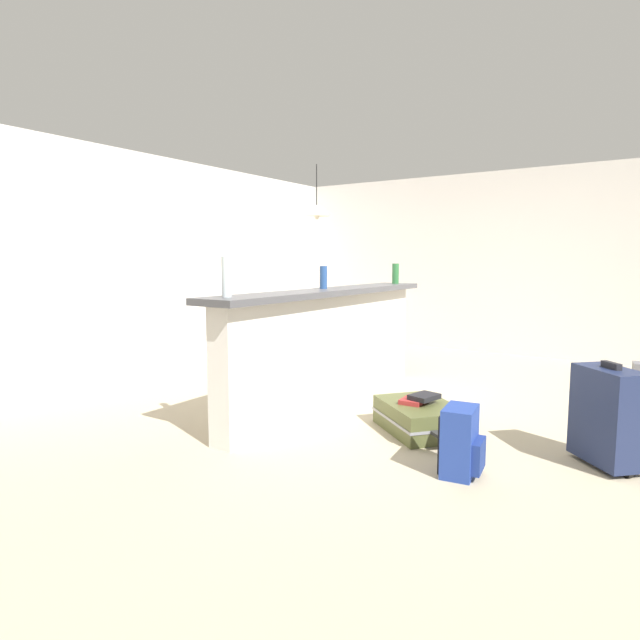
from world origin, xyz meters
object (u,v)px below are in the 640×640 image
(suitcase_flat_olive, at_px, (420,417))
(book_stack, at_px, (419,398))
(dining_table, at_px, (313,311))
(bottle_clear, at_px, (226,277))
(pendant_lamp, at_px, (317,210))
(suitcase_upright_navy, at_px, (608,415))
(dining_chair_near_partition, at_px, (347,324))
(bottle_blue, at_px, (323,277))
(bottle_green, at_px, (395,274))
(backpack_blue, at_px, (461,442))

(suitcase_flat_olive, relative_size, book_stack, 3.18)
(dining_table, bearing_deg, bottle_clear, -156.42)
(pendant_lamp, bearing_deg, suitcase_flat_olive, -131.23)
(suitcase_upright_navy, bearing_deg, dining_chair_near_partition, 58.08)
(bottle_blue, xyz_separation_m, dining_chair_near_partition, (1.64, 0.72, -0.63))
(bottle_green, relative_size, suitcase_upright_navy, 0.32)
(pendant_lamp, xyz_separation_m, suitcase_upright_navy, (-1.99, -3.55, -1.60))
(suitcase_flat_olive, relative_size, suitcase_upright_navy, 1.27)
(dining_table, relative_size, suitcase_flat_olive, 1.30)
(suitcase_flat_olive, bearing_deg, suitcase_upright_navy, -89.25)
(bottle_clear, xyz_separation_m, book_stack, (1.00, -1.01, -0.93))
(bottle_green, relative_size, pendant_lamp, 0.31)
(pendant_lamp, distance_m, book_stack, 3.47)
(bottle_green, height_order, book_stack, bottle_green)
(suitcase_flat_olive, bearing_deg, bottle_green, 31.78)
(dining_chair_near_partition, relative_size, suitcase_flat_olive, 1.10)
(dining_table, distance_m, pendant_lamp, 1.28)
(bottle_green, distance_m, dining_chair_near_partition, 1.10)
(dining_chair_near_partition, relative_size, suitcase_upright_navy, 1.39)
(dining_table, bearing_deg, book_stack, -130.14)
(pendant_lamp, height_order, backpack_blue, pendant_lamp)
(bottle_clear, relative_size, suitcase_upright_navy, 0.42)
(bottle_green, xyz_separation_m, pendant_lamp, (0.47, 1.34, 0.77))
(bottle_blue, distance_m, backpack_blue, 2.04)
(dining_chair_near_partition, bearing_deg, dining_table, 85.75)
(suitcase_upright_navy, bearing_deg, bottle_green, 55.44)
(suitcase_flat_olive, bearing_deg, dining_chair_near_partition, 42.95)
(bottle_blue, distance_m, suitcase_flat_olive, 1.49)
(dining_chair_near_partition, relative_size, book_stack, 3.48)
(suitcase_upright_navy, bearing_deg, backpack_blue, 131.53)
(bottle_clear, height_order, pendant_lamp, pendant_lamp)
(suitcase_upright_navy, bearing_deg, bottle_blue, 83.93)
(dining_table, bearing_deg, dining_chair_near_partition, -94.25)
(pendant_lamp, bearing_deg, bottle_green, -109.42)
(suitcase_upright_navy, distance_m, backpack_blue, 0.97)
(pendant_lamp, height_order, suitcase_flat_olive, pendant_lamp)
(bottle_green, bearing_deg, bottle_blue, 175.80)
(bottle_green, distance_m, backpack_blue, 2.79)
(backpack_blue, bearing_deg, book_stack, 40.66)
(suitcase_upright_navy, xyz_separation_m, backpack_blue, (-0.64, 0.72, -0.13))
(dining_table, relative_size, pendant_lamp, 1.60)
(bottle_blue, bearing_deg, bottle_green, -4.20)
(suitcase_upright_navy, bearing_deg, pendant_lamp, 60.67)
(bottle_green, bearing_deg, suitcase_flat_olive, -148.22)
(bottle_blue, height_order, bottle_green, bottle_green)
(bottle_blue, relative_size, suitcase_upright_navy, 0.30)
(dining_table, distance_m, backpack_blue, 3.85)
(bottle_clear, relative_size, dining_chair_near_partition, 0.30)
(dining_chair_near_partition, xyz_separation_m, book_stack, (-1.89, -1.76, -0.26))
(bottle_blue, distance_m, bottle_green, 1.28)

